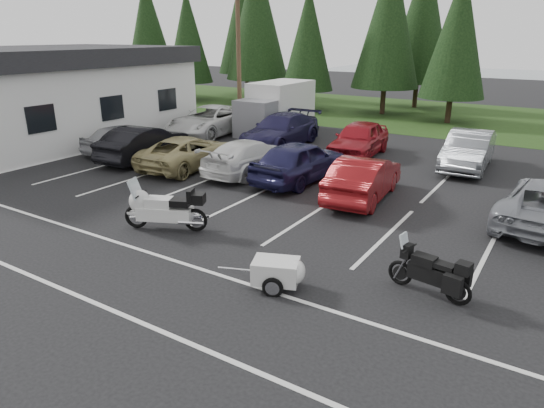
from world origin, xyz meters
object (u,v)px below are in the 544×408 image
(cargo_trailer, at_px, (276,274))
(car_far_2, at_px, (359,139))
(car_near_4, at_px, (300,161))
(car_near_5, at_px, (364,178))
(car_near_0, at_px, (124,138))
(car_near_2, at_px, (188,152))
(car_far_3, at_px, (468,150))
(car_far_0, at_px, (210,121))
(adventure_motorcycle, at_px, (430,268))
(utility_pole, at_px, (239,50))
(building, at_px, (34,95))
(car_near_1, at_px, (144,143))
(car_far_1, at_px, (281,130))
(car_near_3, at_px, (250,157))
(touring_motorcycle, at_px, (165,205))
(box_truck, at_px, (272,108))

(cargo_trailer, bearing_deg, car_far_2, 83.41)
(car_near_4, distance_m, car_near_5, 3.06)
(car_near_0, distance_m, car_near_2, 4.65)
(car_far_3, bearing_deg, car_far_0, 177.86)
(car_far_3, bearing_deg, adventure_motorcycle, -85.46)
(utility_pole, bearing_deg, car_far_3, -7.51)
(car_far_2, relative_size, adventure_motorcycle, 2.23)
(car_far_0, xyz_separation_m, car_far_3, (14.23, 0.23, -0.02))
(building, distance_m, adventure_motorcycle, 23.89)
(car_near_1, xyz_separation_m, car_far_0, (-1.20, 6.27, 0.03))
(car_near_2, distance_m, car_near_5, 8.16)
(building, distance_m, car_far_1, 13.64)
(car_near_0, distance_m, car_near_3, 7.44)
(car_near_1, bearing_deg, car_far_3, -158.89)
(car_near_3, bearing_deg, car_far_2, -115.46)
(car_near_1, xyz_separation_m, car_far_3, (13.03, 6.50, 0.00))
(building, bearing_deg, car_far_2, 19.18)
(car_near_1, bearing_deg, touring_motorcycle, 134.75)
(car_near_3, bearing_deg, car_far_1, -70.82)
(car_far_1, bearing_deg, cargo_trailer, -59.64)
(box_truck, bearing_deg, car_near_1, -99.63)
(car_near_2, height_order, cargo_trailer, car_near_2)
(car_near_1, relative_size, car_near_5, 1.05)
(car_near_5, bearing_deg, building, -5.91)
(car_near_2, relative_size, touring_motorcycle, 1.77)
(car_near_2, bearing_deg, box_truck, -87.01)
(car_far_2, distance_m, adventure_motorcycle, 13.19)
(car_far_2, relative_size, car_far_3, 0.99)
(car_near_3, height_order, car_far_3, car_far_3)
(car_near_0, relative_size, car_far_3, 0.86)
(building, xyz_separation_m, car_near_0, (6.49, 0.27, -1.73))
(car_near_5, xyz_separation_m, touring_motorcycle, (-3.88, -5.92, 0.02))
(car_far_1, distance_m, car_far_3, 9.27)
(utility_pole, height_order, car_near_0, utility_pole)
(utility_pole, bearing_deg, box_truck, 14.04)
(box_truck, bearing_deg, building, -139.64)
(car_near_3, distance_m, cargo_trailer, 9.92)
(car_far_3, xyz_separation_m, adventure_motorcycle, (1.59, -11.91, -0.15))
(utility_pole, relative_size, car_near_2, 1.79)
(box_truck, xyz_separation_m, adventure_motorcycle, (13.13, -14.19, -0.79))
(utility_pole, distance_m, car_far_3, 14.20)
(car_far_0, relative_size, touring_motorcycle, 2.11)
(car_near_2, xyz_separation_m, adventure_motorcycle, (12.01, -5.48, -0.04))
(building, distance_m, touring_motorcycle, 16.62)
(car_near_1, distance_m, car_far_1, 7.09)
(box_truck, bearing_deg, car_near_0, -113.10)
(box_truck, distance_m, car_far_1, 3.65)
(car_near_5, height_order, touring_motorcycle, touring_motorcycle)
(car_near_0, height_order, car_near_3, car_near_0)
(car_near_3, relative_size, cargo_trailer, 3.21)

